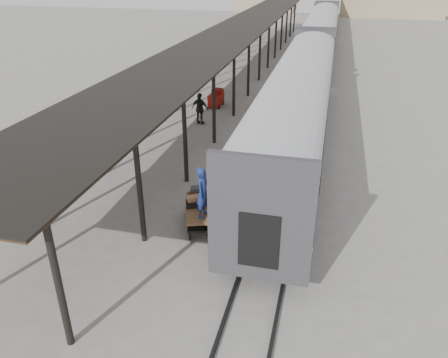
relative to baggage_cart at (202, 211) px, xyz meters
The scene contains 9 objects.
ground 0.94m from the baggage_cart, 131.31° to the left, with size 160.00×160.00×0.00m, color slate.
train 34.48m from the baggage_cart, 85.43° to the left, with size 3.45×76.01×4.01m.
canopy 25.04m from the baggage_cart, 98.93° to the left, with size 4.90×64.30×4.15m.
rails 34.63m from the baggage_cart, 85.45° to the left, with size 1.54×150.00×0.12m.
baggage_cart is the anchor object (origin of this frame).
suitcase_stack 0.54m from the baggage_cart, 126.16° to the left, with size 1.23×1.31×0.58m.
luggage_tug 15.67m from the baggage_cart, 102.78° to the left, with size 0.92×1.40×1.19m.
porter 1.37m from the baggage_cart, 68.96° to the right, with size 0.71×0.46×1.94m, color navy.
pedestrian 11.91m from the baggage_cart, 106.97° to the left, with size 1.16×0.48×1.98m, color black.
Camera 1 is at (4.71, -14.33, 9.22)m, focal length 35.00 mm.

